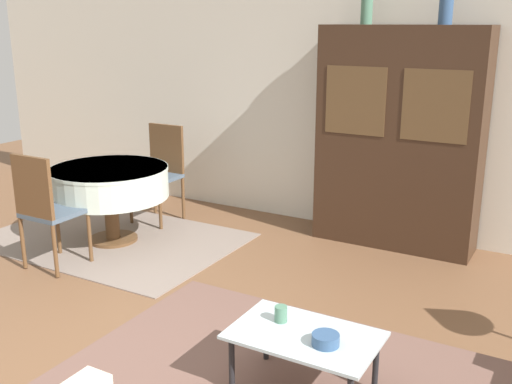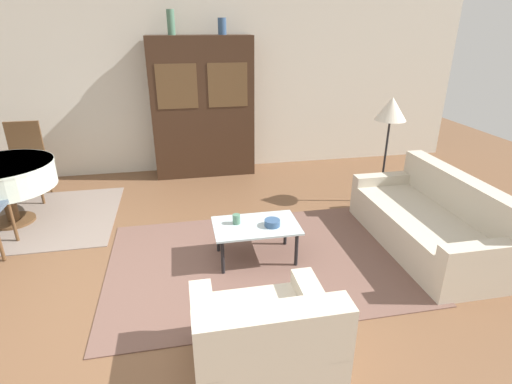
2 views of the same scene
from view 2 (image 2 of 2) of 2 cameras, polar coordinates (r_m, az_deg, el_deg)
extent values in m
plane|color=brown|center=(3.64, -13.44, -16.10)|extent=(14.00, 14.00, 0.00)
cube|color=beige|center=(6.54, -13.83, 14.39)|extent=(10.00, 0.06, 2.70)
cube|color=brown|center=(4.15, 0.57, -9.82)|extent=(3.04, 2.06, 0.01)
cube|color=gray|center=(5.78, -31.56, -3.57)|extent=(2.49, 1.72, 0.01)
cube|color=beige|center=(4.69, 22.99, -4.97)|extent=(0.89, 1.90, 0.40)
cube|color=beige|center=(4.74, 27.18, -0.23)|extent=(0.20, 1.90, 0.38)
cube|color=beige|center=(3.99, 30.25, -7.20)|extent=(0.89, 0.16, 0.12)
cube|color=beige|center=(5.26, 18.40, 1.81)|extent=(0.89, 0.16, 0.12)
cube|color=beige|center=(2.96, 0.93, -21.17)|extent=(0.94, 0.83, 0.39)
cube|color=beige|center=(2.47, 2.60, -19.83)|extent=(0.94, 0.20, 0.37)
cube|color=beige|center=(2.75, -7.41, -18.26)|extent=(0.16, 0.83, 0.12)
cube|color=beige|center=(2.87, 8.89, -16.22)|extent=(0.16, 0.83, 0.12)
cylinder|color=black|center=(3.88, -4.78, -9.22)|extent=(0.04, 0.04, 0.36)
cylinder|color=black|center=(4.01, 5.79, -8.12)|extent=(0.04, 0.04, 0.36)
cylinder|color=black|center=(4.24, -5.45, -6.24)|extent=(0.04, 0.04, 0.36)
cylinder|color=black|center=(4.36, 4.22, -5.34)|extent=(0.04, 0.04, 0.36)
cube|color=silver|center=(4.01, 0.00, -4.82)|extent=(0.85, 0.54, 0.02)
cube|color=#382316|center=(6.32, -7.61, 11.79)|extent=(1.53, 0.46, 2.10)
cube|color=brown|center=(6.01, -11.24, 14.55)|extent=(0.58, 0.01, 0.63)
cube|color=brown|center=(6.06, -4.05, 14.98)|extent=(0.58, 0.01, 0.63)
cylinder|color=brown|center=(5.73, -31.25, -3.51)|extent=(0.48, 0.48, 0.03)
cylinder|color=brown|center=(5.65, -31.69, -1.59)|extent=(0.14, 0.14, 0.45)
cylinder|color=beige|center=(5.52, -32.49, 1.97)|extent=(1.14, 1.14, 0.30)
cylinder|color=beige|center=(5.49, -32.78, 3.28)|extent=(1.15, 1.15, 0.03)
cylinder|color=brown|center=(5.14, -31.38, -3.65)|extent=(0.04, 0.04, 0.47)
cylinder|color=brown|center=(6.02, -28.42, 0.61)|extent=(0.04, 0.04, 0.47)
cylinder|color=brown|center=(6.16, -31.98, 0.31)|extent=(0.04, 0.04, 0.47)
cylinder|color=brown|center=(6.38, -27.47, 1.96)|extent=(0.04, 0.04, 0.47)
cylinder|color=brown|center=(6.51, -30.86, 1.65)|extent=(0.04, 0.04, 0.47)
cube|color=#475666|center=(6.19, -30.15, 3.35)|extent=(0.44, 0.44, 0.04)
cube|color=brown|center=(6.30, -30.13, 6.38)|extent=(0.44, 0.04, 0.53)
cylinder|color=black|center=(5.74, 17.21, -1.11)|extent=(0.28, 0.28, 0.02)
cylinder|color=black|center=(5.54, 17.89, 4.31)|extent=(0.03, 0.03, 1.12)
cone|color=silver|center=(5.37, 18.79, 11.21)|extent=(0.39, 0.39, 0.29)
cylinder|color=#4C7A60|center=(4.01, -2.82, -3.88)|extent=(0.08, 0.08, 0.10)
cylinder|color=#33517A|center=(3.98, 2.33, -4.42)|extent=(0.16, 0.16, 0.07)
cylinder|color=#4C7A60|center=(6.19, -12.07, 22.64)|extent=(0.11, 0.11, 0.34)
cylinder|color=#33517A|center=(6.23, -4.87, 22.53)|extent=(0.12, 0.12, 0.23)
camera|label=1|loc=(2.08, 61.23, 7.93)|focal=42.00mm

